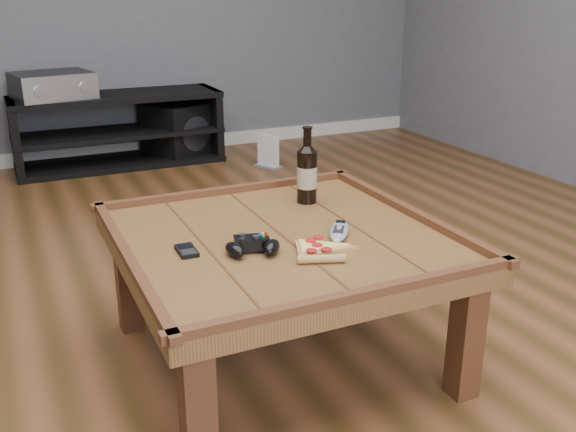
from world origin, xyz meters
name	(u,v)px	position (x,y,z in m)	size (l,w,h in m)	color
ground	(282,357)	(0.00, 0.00, 0.00)	(6.00, 6.00, 0.00)	#442D13
baseboard	(115,150)	(0.00, 2.99, 0.05)	(5.00, 0.02, 0.10)	silver
coffee_table	(282,252)	(0.00, 0.00, 0.39)	(1.03, 1.03, 0.48)	#583619
media_console	(119,130)	(0.00, 2.75, 0.25)	(1.40, 0.45, 0.50)	black
beer_bottle	(307,172)	(0.22, 0.26, 0.56)	(0.07, 0.07, 0.28)	black
game_controller	(253,246)	(-0.14, -0.10, 0.47)	(0.18, 0.14, 0.05)	black
pizza_slice	(318,250)	(0.04, -0.17, 0.46)	(0.23, 0.28, 0.03)	tan
smartphone	(187,251)	(-0.31, -0.01, 0.46)	(0.06, 0.10, 0.01)	black
remote_control	(339,231)	(0.17, -0.08, 0.46)	(0.16, 0.19, 0.03)	#8E929A
av_receiver	(53,85)	(-0.40, 2.74, 0.58)	(0.54, 0.47, 0.17)	black
subwoofer	(178,130)	(0.43, 2.80, 0.20)	(0.53, 0.53, 0.40)	black
game_console	(268,153)	(0.91, 2.25, 0.10)	(0.17, 0.21, 0.23)	slate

